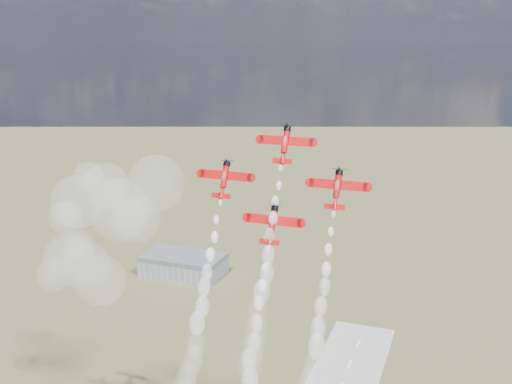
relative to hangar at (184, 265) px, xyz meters
The scene contains 9 objects.
hangar is the anchor object (origin of this frame).
plane_lead 240.20m from the hangar, 55.41° to the right, with size 13.92×7.16×9.16m.
plane_left 232.67m from the hangar, 59.43° to the right, with size 13.92×7.16×9.16m.
plane_right 247.23m from the hangar, 53.04° to the right, with size 13.92×7.16×9.16m.
plane_slot 239.48m from the hangar, 56.80° to the right, with size 13.92×7.16×9.16m.
smoke_trail_lead 240.80m from the hangar, 58.27° to the right, with size 5.34×25.04×45.24m.
smoke_trail_left 235.11m from the hangar, 62.04° to the right, with size 5.83×25.09×44.66m.
smoke_trail_right 249.59m from the hangar, 56.00° to the right, with size 5.23×25.49×45.34m.
drifted_smoke_cloud 176.88m from the hangar, 72.36° to the right, with size 59.02×32.22×54.50m.
Camera 1 is at (44.29, -134.67, 144.69)m, focal length 42.00 mm.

